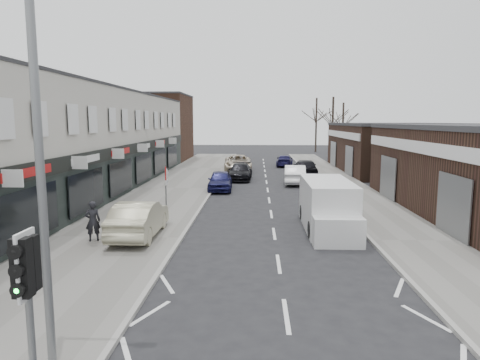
# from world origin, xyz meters

# --- Properties ---
(ground) EXTENTS (160.00, 160.00, 0.00)m
(ground) POSITION_xyz_m (0.00, 0.00, 0.00)
(ground) COLOR black
(ground) RESTS_ON ground
(pavement_left) EXTENTS (5.50, 64.00, 0.12)m
(pavement_left) POSITION_xyz_m (-6.75, 22.00, 0.06)
(pavement_left) COLOR slate
(pavement_left) RESTS_ON ground
(pavement_right) EXTENTS (3.50, 64.00, 0.12)m
(pavement_right) POSITION_xyz_m (5.75, 22.00, 0.06)
(pavement_right) COLOR slate
(pavement_right) RESTS_ON ground
(shop_terrace_left) EXTENTS (8.00, 41.00, 7.10)m
(shop_terrace_left) POSITION_xyz_m (-13.50, 19.50, 3.55)
(shop_terrace_left) COLOR beige
(shop_terrace_left) RESTS_ON ground
(brick_block_far) EXTENTS (8.00, 10.00, 8.00)m
(brick_block_far) POSITION_xyz_m (-13.50, 45.00, 4.00)
(brick_block_far) COLOR #4D2E21
(brick_block_far) RESTS_ON ground
(right_unit_far) EXTENTS (10.00, 16.00, 4.50)m
(right_unit_far) POSITION_xyz_m (12.50, 34.00, 2.25)
(right_unit_far) COLOR #362218
(right_unit_far) RESTS_ON ground
(tree_far_a) EXTENTS (3.60, 3.60, 8.00)m
(tree_far_a) POSITION_xyz_m (9.00, 48.00, 0.00)
(tree_far_a) COLOR #382D26
(tree_far_a) RESTS_ON ground
(tree_far_b) EXTENTS (3.60, 3.60, 7.50)m
(tree_far_b) POSITION_xyz_m (11.50, 54.00, 0.00)
(tree_far_b) COLOR #382D26
(tree_far_b) RESTS_ON ground
(tree_far_c) EXTENTS (3.60, 3.60, 8.50)m
(tree_far_c) POSITION_xyz_m (8.50, 60.00, 0.00)
(tree_far_c) COLOR #382D26
(tree_far_c) RESTS_ON ground
(traffic_light) EXTENTS (0.28, 0.60, 3.10)m
(traffic_light) POSITION_xyz_m (-4.40, -2.02, 2.41)
(traffic_light) COLOR slate
(traffic_light) RESTS_ON pavement_left
(street_lamp) EXTENTS (2.23, 0.22, 8.00)m
(street_lamp) POSITION_xyz_m (-4.53, -0.80, 4.62)
(street_lamp) COLOR slate
(street_lamp) RESTS_ON pavement_left
(warning_sign) EXTENTS (0.12, 0.80, 2.70)m
(warning_sign) POSITION_xyz_m (-5.16, 12.00, 2.20)
(warning_sign) COLOR slate
(warning_sign) RESTS_ON pavement_left
(white_van) EXTENTS (2.06, 5.76, 2.24)m
(white_van) POSITION_xyz_m (2.44, 10.80, 1.06)
(white_van) COLOR silver
(white_van) RESTS_ON ground
(sedan_on_pavement) EXTENTS (1.63, 4.58, 1.51)m
(sedan_on_pavement) POSITION_xyz_m (-5.69, 8.95, 0.87)
(sedan_on_pavement) COLOR #ACA88A
(sedan_on_pavement) RESTS_ON pavement_left
(pedestrian) EXTENTS (0.70, 0.60, 1.63)m
(pedestrian) POSITION_xyz_m (-7.35, 8.16, 0.93)
(pedestrian) COLOR black
(pedestrian) RESTS_ON pavement_left
(parked_car_left_a) EXTENTS (1.80, 4.15, 1.40)m
(parked_car_left_a) POSITION_xyz_m (-3.40, 21.72, 0.70)
(parked_car_left_a) COLOR #161746
(parked_car_left_a) RESTS_ON ground
(parked_car_left_b) EXTENTS (2.07, 4.75, 1.36)m
(parked_car_left_b) POSITION_xyz_m (-2.20, 27.24, 0.68)
(parked_car_left_b) COLOR black
(parked_car_left_b) RESTS_ON ground
(parked_car_left_c) EXTENTS (2.93, 5.82, 1.58)m
(parked_car_left_c) POSITION_xyz_m (-2.67, 33.70, 0.79)
(parked_car_left_c) COLOR #BCAD96
(parked_car_left_c) RESTS_ON ground
(parked_car_right_a) EXTENTS (1.87, 4.62, 1.49)m
(parked_car_right_a) POSITION_xyz_m (2.20, 25.13, 0.75)
(parked_car_right_a) COLOR white
(parked_car_right_a) RESTS_ON ground
(parked_car_right_b) EXTENTS (2.02, 4.87, 1.65)m
(parked_car_right_b) POSITION_xyz_m (3.45, 29.10, 0.83)
(parked_car_right_b) COLOR black
(parked_car_right_b) RESTS_ON ground
(parked_car_right_c) EXTENTS (2.11, 4.35, 1.22)m
(parked_car_right_c) POSITION_xyz_m (2.23, 38.29, 0.61)
(parked_car_right_c) COLOR #14123A
(parked_car_right_c) RESTS_ON ground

